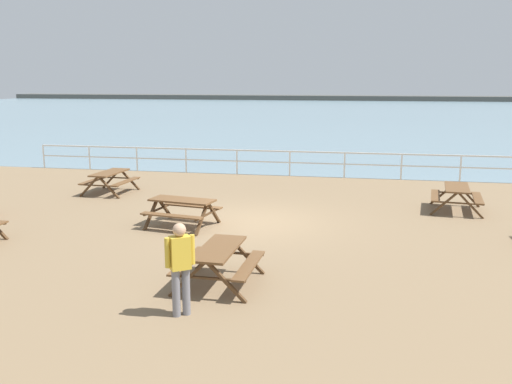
# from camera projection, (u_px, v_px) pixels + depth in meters

# --- Properties ---
(ground_plane) EXTENTS (30.00, 24.00, 0.20)m
(ground_plane) POSITION_uv_depth(u_px,v_px,m) (255.00, 225.00, 15.75)
(ground_plane) COLOR #846B4C
(sea_band) EXTENTS (142.00, 90.00, 0.01)m
(sea_band) POSITION_uv_depth(u_px,v_px,m) (338.00, 113.00, 66.44)
(sea_band) COLOR gray
(sea_band) RESTS_ON ground
(distant_shoreline) EXTENTS (142.00, 6.00, 1.80)m
(distant_shoreline) POSITION_uv_depth(u_px,v_px,m) (347.00, 100.00, 107.78)
(distant_shoreline) COLOR #4C4C47
(distant_shoreline) RESTS_ON ground
(seaward_railing) EXTENTS (23.07, 0.07, 1.08)m
(seaward_railing) POSITION_uv_depth(u_px,v_px,m) (290.00, 158.00, 23.02)
(seaward_railing) COLOR white
(seaward_railing) RESTS_ON ground
(picnic_table_near_left) EXTENTS (1.73, 1.97, 0.80)m
(picnic_table_near_left) POSITION_uv_depth(u_px,v_px,m) (457.00, 193.00, 16.90)
(picnic_table_near_left) COLOR brown
(picnic_table_near_left) RESTS_ON ground
(picnic_table_near_right) EXTENTS (2.03, 1.80, 0.80)m
(picnic_table_near_right) POSITION_uv_depth(u_px,v_px,m) (182.00, 206.00, 15.12)
(picnic_table_near_right) COLOR brown
(picnic_table_near_right) RESTS_ON ground
(picnic_table_far_left) EXTENTS (1.63, 1.88, 0.80)m
(picnic_table_far_left) POSITION_uv_depth(u_px,v_px,m) (110.00, 177.00, 19.58)
(picnic_table_far_left) COLOR brown
(picnic_table_far_left) RESTS_ON ground
(picnic_table_far_right) EXTENTS (1.59, 1.85, 0.80)m
(picnic_table_far_right) POSITION_uv_depth(u_px,v_px,m) (219.00, 257.00, 10.80)
(picnic_table_far_right) COLOR brown
(picnic_table_far_right) RESTS_ON ground
(visitor) EXTENTS (0.45, 0.38, 1.66)m
(visitor) POSITION_uv_depth(u_px,v_px,m) (180.00, 263.00, 9.30)
(visitor) COLOR slate
(visitor) RESTS_ON ground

